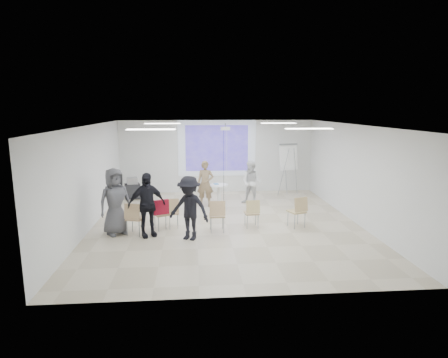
{
  "coord_description": "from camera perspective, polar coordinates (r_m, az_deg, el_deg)",
  "views": [
    {
      "loc": [
        -0.95,
        -10.95,
        3.5
      ],
      "look_at": [
        0.0,
        0.8,
        1.25
      ],
      "focal_mm": 30.0,
      "sensor_mm": 36.0,
      "label": 1
    }
  ],
  "objects": [
    {
      "name": "red_jacket",
      "position": [
        10.81,
        -9.56,
        -4.25
      ],
      "size": [
        0.44,
        0.27,
        0.42
      ],
      "primitive_type": "cube",
      "rotation": [
        0.0,
        0.0,
        0.42
      ],
      "color": "maroon",
      "rests_on": "chair_left_mid"
    },
    {
      "name": "chair_center",
      "position": [
        10.64,
        -1.05,
        -5.24
      ],
      "size": [
        0.45,
        0.48,
        0.95
      ],
      "rotation": [
        0.0,
        0.0,
        0.01
      ],
      "color": "tan",
      "rests_on": "floor"
    },
    {
      "name": "av_cart",
      "position": [
        14.98,
        -13.77,
        -1.5
      ],
      "size": [
        0.66,
        0.58,
        0.84
      ],
      "rotation": [
        0.0,
        0.0,
        0.27
      ],
      "color": "black",
      "rests_on": "floor"
    },
    {
      "name": "fluor_panel_sw",
      "position": [
        9.52,
        -11.05,
        7.42
      ],
      "size": [
        1.2,
        0.3,
        0.02
      ],
      "primitive_type": "cube",
      "color": "white",
      "rests_on": "ceiling"
    },
    {
      "name": "projection_halo",
      "position": [
        15.55,
        -1.09,
        4.72
      ],
      "size": [
        3.2,
        0.01,
        2.3
      ],
      "primitive_type": "cube",
      "color": "silver",
      "rests_on": "wall_back"
    },
    {
      "name": "chair_far_left",
      "position": [
        10.67,
        -13.54,
        -5.54
      ],
      "size": [
        0.54,
        0.57,
        0.94
      ],
      "rotation": [
        0.0,
        0.0,
        -0.26
      ],
      "color": "tan",
      "rests_on": "floor"
    },
    {
      "name": "wall_right",
      "position": [
        12.2,
        19.65,
        0.74
      ],
      "size": [
        0.1,
        9.0,
        3.0
      ],
      "primitive_type": "cube",
      "color": "silver",
      "rests_on": "floor"
    },
    {
      "name": "flipchart_easel",
      "position": [
        15.24,
        9.79,
        3.28
      ],
      "size": [
        0.89,
        0.69,
        2.1
      ],
      "rotation": [
        0.0,
        0.0,
        0.24
      ],
      "color": "#96989F",
      "rests_on": "floor"
    },
    {
      "name": "fluor_panel_nw",
      "position": [
        13.0,
        -9.35,
        8.33
      ],
      "size": [
        1.2,
        0.3,
        0.02
      ],
      "primitive_type": "cube",
      "color": "white",
      "rests_on": "ceiling"
    },
    {
      "name": "pedestal_table",
      "position": [
        13.49,
        -0.77,
        -2.25
      ],
      "size": [
        0.8,
        0.8,
        0.81
      ],
      "rotation": [
        0.0,
        0.0,
        0.25
      ],
      "color": "silver",
      "rests_on": "floor"
    },
    {
      "name": "chair_right_inner",
      "position": [
        11.06,
        4.31,
        -4.91
      ],
      "size": [
        0.43,
        0.46,
        0.86
      ],
      "rotation": [
        0.0,
        0.0,
        0.06
      ],
      "color": "tan",
      "rests_on": "floor"
    },
    {
      "name": "audience_outer",
      "position": [
        10.8,
        -16.29,
        -2.74
      ],
      "size": [
        1.23,
        1.14,
        2.1
      ],
      "primitive_type": "imported",
      "rotation": [
        0.0,
        0.0,
        0.6
      ],
      "color": "#57565B",
      "rests_on": "floor"
    },
    {
      "name": "wall_back",
      "position": [
        15.65,
        -1.1,
        3.47
      ],
      "size": [
        8.0,
        0.1,
        3.0
      ],
      "primitive_type": "cube",
      "color": "silver",
      "rests_on": "floor"
    },
    {
      "name": "audience_mid",
      "position": [
        10.0,
        -5.34,
        -3.81
      ],
      "size": [
        1.45,
        1.19,
        1.97
      ],
      "primitive_type": "imported",
      "rotation": [
        0.0,
        0.0,
        -0.46
      ],
      "color": "black",
      "rests_on": "floor"
    },
    {
      "name": "chair_left_inner",
      "position": [
        11.1,
        -8.0,
        -4.75
      ],
      "size": [
        0.46,
        0.49,
        0.92
      ],
      "rotation": [
        0.0,
        0.0,
        0.08
      ],
      "color": "tan",
      "rests_on": "floor"
    },
    {
      "name": "fluor_panel_ne",
      "position": [
        13.29,
        8.3,
        8.41
      ],
      "size": [
        1.2,
        0.3,
        0.02
      ],
      "primitive_type": "cube",
      "color": "white",
      "rests_on": "ceiling"
    },
    {
      "name": "floor",
      "position": [
        11.55,
        0.32,
        -7.1
      ],
      "size": [
        8.0,
        9.0,
        0.1
      ],
      "primitive_type": "cube",
      "color": "beige",
      "rests_on": "ground"
    },
    {
      "name": "projection_image",
      "position": [
        15.53,
        -1.09,
        4.71
      ],
      "size": [
        2.6,
        0.01,
        1.9
      ],
      "primitive_type": "cube",
      "color": "#4233AD",
      "rests_on": "wall_back"
    },
    {
      "name": "controller_right",
      "position": [
        13.89,
        3.36,
        1.24
      ],
      "size": [
        0.08,
        0.11,
        0.04
      ],
      "primitive_type": "cube",
      "rotation": [
        0.0,
        0.0,
        -0.47
      ],
      "color": "silver",
      "rests_on": "player_right"
    },
    {
      "name": "laptop",
      "position": [
        11.21,
        -8.0,
        -4.86
      ],
      "size": [
        0.35,
        0.27,
        0.03
      ],
      "primitive_type": "imported",
      "rotation": [
        0.0,
        0.0,
        3.22
      ],
      "color": "black",
      "rests_on": "chair_left_inner"
    },
    {
      "name": "wall_left",
      "position": [
        11.55,
        -20.11,
        0.17
      ],
      "size": [
        0.1,
        9.0,
        3.0
      ],
      "primitive_type": "cube",
      "color": "silver",
      "rests_on": "floor"
    },
    {
      "name": "fluor_panel_se",
      "position": [
        9.91,
        12.81,
        7.48
      ],
      "size": [
        1.2,
        0.3,
        0.02
      ],
      "primitive_type": "cube",
      "color": "white",
      "rests_on": "ceiling"
    },
    {
      "name": "chair_left_mid",
      "position": [
        10.99,
        -9.3,
        -4.99
      ],
      "size": [
        0.57,
        0.58,
        0.9
      ],
      "rotation": [
        0.0,
        0.0,
        0.42
      ],
      "color": "tan",
      "rests_on": "floor"
    },
    {
      "name": "audience_left",
      "position": [
        10.41,
        -11.73,
        -3.18
      ],
      "size": [
        1.38,
        1.14,
        2.05
      ],
      "primitive_type": "imported",
      "rotation": [
        0.0,
        0.0,
        0.42
      ],
      "color": "black",
      "rests_on": "floor"
    },
    {
      "name": "chair_right_far",
      "position": [
        11.26,
        11.26,
        -4.55
      ],
      "size": [
        0.57,
        0.6,
        0.94
      ],
      "rotation": [
        0.0,
        0.0,
        0.34
      ],
      "color": "tan",
      "rests_on": "floor"
    },
    {
      "name": "controller_left",
      "position": [
        13.58,
        -2.14,
        1.19
      ],
      "size": [
        0.06,
        0.13,
        0.04
      ],
      "primitive_type": "cube",
      "rotation": [
        0.0,
        0.0,
        -0.17
      ],
      "color": "white",
      "rests_on": "player_left"
    },
    {
      "name": "player_left",
      "position": [
        13.38,
        -2.86,
        -0.26
      ],
      "size": [
        0.75,
        0.57,
        1.87
      ],
      "primitive_type": "imported",
      "rotation": [
        0.0,
        0.0,
        -0.17
      ],
      "color": "#917859",
      "rests_on": "floor"
    },
    {
      "name": "ceiling_projector",
      "position": [
        12.51,
        0.2,
        7.09
      ],
      "size": [
        0.3,
        0.25,
        3.0
      ],
      "color": "white",
      "rests_on": "ceiling"
    },
    {
      "name": "player_right",
      "position": [
        13.73,
        4.24,
        -0.2
      ],
      "size": [
        1.07,
        0.99,
        1.77
      ],
      "primitive_type": "imported",
      "rotation": [
        0.0,
        0.0,
        -0.47
      ],
      "color": "white",
      "rests_on": "floor"
    },
    {
      "name": "ceiling",
      "position": [
        11.0,
        0.34,
        8.46
      ],
      "size": [
        8.0,
        9.0,
        0.1
      ],
      "primitive_type": "cube",
      "color": "white",
      "rests_on": "wall_back"
    }
  ]
}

